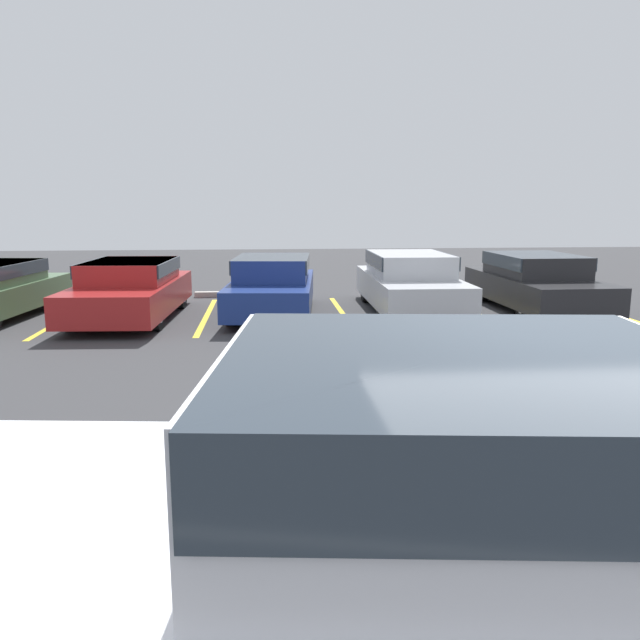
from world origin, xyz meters
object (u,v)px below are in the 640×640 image
pickup_truck (527,557)px  parked_sedan_b (130,288)px  wheel_stop_curb (232,294)px  parked_sedan_d (409,280)px  parked_sedan_e (535,280)px  parked_sedan_c (272,284)px

pickup_truck → parked_sedan_b: 11.63m
wheel_stop_curb → parked_sedan_d: bearing=-31.4°
pickup_truck → parked_sedan_d: bearing=85.8°
parked_sedan_b → wheel_stop_curb: size_ratio=2.33×
parked_sedan_e → wheel_stop_curb: 7.53m
parked_sedan_c → parked_sedan_d: 3.11m
parked_sedan_e → parked_sedan_c: bearing=-88.6°
parked_sedan_d → pickup_truck: bearing=-9.6°
parked_sedan_b → parked_sedan_c: bearing=97.0°
parked_sedan_c → parked_sedan_b: bearing=-80.5°
parked_sedan_d → parked_sedan_b: bearing=-84.9°
parked_sedan_b → wheel_stop_curb: bearing=149.2°
parked_sedan_c → parked_sedan_e: 6.05m
pickup_truck → parked_sedan_b: pickup_truck is taller
parked_sedan_c → wheel_stop_curb: bearing=-154.1°
parked_sedan_d → parked_sedan_e: bearing=90.6°
wheel_stop_curb → pickup_truck: bearing=-81.9°
parked_sedan_b → parked_sedan_c: 3.00m
parked_sedan_e → wheel_stop_curb: bearing=-110.4°
wheel_stop_curb → parked_sedan_e: bearing=-19.7°
parked_sedan_b → wheel_stop_curb: 3.60m
parked_sedan_b → parked_sedan_c: size_ratio=1.04×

